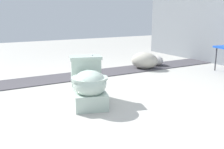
# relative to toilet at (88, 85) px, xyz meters

# --- Properties ---
(ground_plane) EXTENTS (14.00, 14.00, 0.00)m
(ground_plane) POSITION_rel_toilet_xyz_m (0.04, 0.13, -0.22)
(ground_plane) COLOR #A8A59E
(gravel_strip) EXTENTS (0.56, 8.00, 0.01)m
(gravel_strip) POSITION_rel_toilet_xyz_m (-1.28, 0.63, -0.21)
(gravel_strip) COLOR #423F44
(gravel_strip) RESTS_ON ground
(toilet) EXTENTS (0.71, 0.54, 0.52)m
(toilet) POSITION_rel_toilet_xyz_m (0.00, 0.00, 0.00)
(toilet) COLOR #B2C6B7
(toilet) RESTS_ON ground
(boulder_near) EXTENTS (0.61, 0.60, 0.30)m
(boulder_near) POSITION_rel_toilet_xyz_m (-1.22, 1.67, -0.07)
(boulder_near) COLOR #ADA899
(boulder_near) RESTS_ON ground
(boulder_far) EXTENTS (0.39, 0.33, 0.20)m
(boulder_far) POSITION_rel_toilet_xyz_m (-1.35, 2.03, -0.12)
(boulder_far) COLOR #B7B2AD
(boulder_far) RESTS_ON ground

